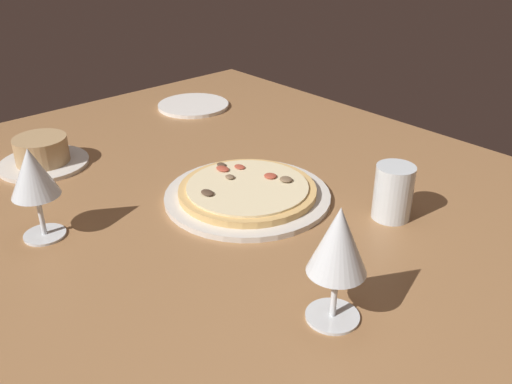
{
  "coord_description": "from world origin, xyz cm",
  "views": [
    {
      "loc": [
        -58.69,
        54.77,
        50.9
      ],
      "look_at": [
        3.46,
        -1.08,
        7.0
      ],
      "focal_mm": 38.9,
      "sensor_mm": 36.0,
      "label": 1
    }
  ],
  "objects_px": {
    "ramekin_on_saucer": "(42,154)",
    "water_glass": "(393,195)",
    "side_plate": "(193,105)",
    "wine_glass_far": "(338,245)",
    "pizza_main": "(247,192)",
    "wine_glass_near": "(33,175)"
  },
  "relations": [
    {
      "from": "wine_glass_far",
      "to": "side_plate",
      "type": "distance_m",
      "value": 0.86
    },
    {
      "from": "water_glass",
      "to": "side_plate",
      "type": "relative_size",
      "value": 0.52
    },
    {
      "from": "ramekin_on_saucer",
      "to": "water_glass",
      "type": "bearing_deg",
      "value": -149.46
    },
    {
      "from": "ramekin_on_saucer",
      "to": "water_glass",
      "type": "xyz_separation_m",
      "value": [
        -0.59,
        -0.35,
        0.02
      ]
    },
    {
      "from": "wine_glass_near",
      "to": "pizza_main",
      "type": "bearing_deg",
      "value": -110.55
    },
    {
      "from": "pizza_main",
      "to": "wine_glass_far",
      "type": "height_order",
      "value": "wine_glass_far"
    },
    {
      "from": "ramekin_on_saucer",
      "to": "wine_glass_near",
      "type": "relative_size",
      "value": 1.17
    },
    {
      "from": "pizza_main",
      "to": "side_plate",
      "type": "distance_m",
      "value": 0.52
    },
    {
      "from": "pizza_main",
      "to": "water_glass",
      "type": "distance_m",
      "value": 0.25
    },
    {
      "from": "side_plate",
      "to": "pizza_main",
      "type": "bearing_deg",
      "value": 154.49
    },
    {
      "from": "wine_glass_near",
      "to": "side_plate",
      "type": "xyz_separation_m",
      "value": [
        0.34,
        -0.54,
        -0.1
      ]
    },
    {
      "from": "water_glass",
      "to": "pizza_main",
      "type": "bearing_deg",
      "value": 32.84
    },
    {
      "from": "wine_glass_far",
      "to": "wine_glass_near",
      "type": "bearing_deg",
      "value": 23.8
    },
    {
      "from": "side_plate",
      "to": "ramekin_on_saucer",
      "type": "bearing_deg",
      "value": 101.37
    },
    {
      "from": "water_glass",
      "to": "side_plate",
      "type": "distance_m",
      "value": 0.68
    },
    {
      "from": "wine_glass_far",
      "to": "water_glass",
      "type": "height_order",
      "value": "wine_glass_far"
    },
    {
      "from": "side_plate",
      "to": "water_glass",
      "type": "bearing_deg",
      "value": 172.66
    },
    {
      "from": "ramekin_on_saucer",
      "to": "wine_glass_far",
      "type": "relative_size",
      "value": 1.09
    },
    {
      "from": "ramekin_on_saucer",
      "to": "wine_glass_near",
      "type": "distance_m",
      "value": 0.29
    },
    {
      "from": "ramekin_on_saucer",
      "to": "side_plate",
      "type": "xyz_separation_m",
      "value": [
        0.09,
        -0.43,
        -0.02
      ]
    },
    {
      "from": "wine_glass_far",
      "to": "wine_glass_near",
      "type": "xyz_separation_m",
      "value": [
        0.43,
        0.19,
        -0.0
      ]
    },
    {
      "from": "ramekin_on_saucer",
      "to": "side_plate",
      "type": "height_order",
      "value": "ramekin_on_saucer"
    }
  ]
}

